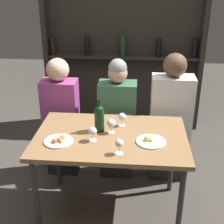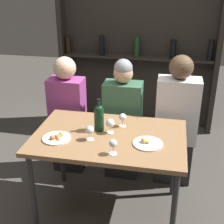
% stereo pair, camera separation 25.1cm
% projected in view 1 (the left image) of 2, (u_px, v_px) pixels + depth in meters
% --- Properties ---
extents(ground_plane, '(10.00, 10.00, 0.00)m').
position_uv_depth(ground_plane, '(111.00, 210.00, 2.79)').
color(ground_plane, '#47423D').
extents(dining_table, '(1.20, 0.79, 0.76)m').
position_uv_depth(dining_table, '(111.00, 143.00, 2.50)').
color(dining_table, olive).
rests_on(dining_table, ground_plane).
extents(wine_rack_wall, '(2.02, 0.21, 2.28)m').
position_uv_depth(wine_rack_wall, '(123.00, 40.00, 3.94)').
color(wine_rack_wall, '#28231E').
rests_on(wine_rack_wall, ground_plane).
extents(wine_bottle, '(0.08, 0.08, 0.27)m').
position_uv_depth(wine_bottle, '(99.00, 117.00, 2.49)').
color(wine_bottle, black).
rests_on(wine_bottle, dining_table).
extents(wine_glass_0, '(0.07, 0.07, 0.12)m').
position_uv_depth(wine_glass_0, '(93.00, 132.00, 2.36)').
color(wine_glass_0, silver).
rests_on(wine_glass_0, dining_table).
extents(wine_glass_1, '(0.06, 0.06, 0.12)m').
position_uv_depth(wine_glass_1, '(122.00, 117.00, 2.59)').
color(wine_glass_1, silver).
rests_on(wine_glass_1, dining_table).
extents(wine_glass_2, '(0.06, 0.06, 0.12)m').
position_uv_depth(wine_glass_2, '(119.00, 144.00, 2.19)').
color(wine_glass_2, silver).
rests_on(wine_glass_2, dining_table).
extents(wine_glass_3, '(0.07, 0.07, 0.12)m').
position_uv_depth(wine_glass_3, '(112.00, 124.00, 2.48)').
color(wine_glass_3, silver).
rests_on(wine_glass_3, dining_table).
extents(food_plate_0, '(0.22, 0.22, 0.05)m').
position_uv_depth(food_plate_0, '(59.00, 141.00, 2.37)').
color(food_plate_0, white).
rests_on(food_plate_0, dining_table).
extents(food_plate_1, '(0.23, 0.23, 0.05)m').
position_uv_depth(food_plate_1, '(150.00, 141.00, 2.37)').
color(food_plate_1, white).
rests_on(food_plate_1, dining_table).
extents(seated_person_left, '(0.34, 0.22, 1.22)m').
position_uv_depth(seated_person_left, '(61.00, 120.00, 3.12)').
color(seated_person_left, '#26262B').
rests_on(seated_person_left, ground_plane).
extents(seated_person_center, '(0.36, 0.22, 1.23)m').
position_uv_depth(seated_person_center, '(117.00, 122.00, 3.07)').
color(seated_person_center, '#26262B').
rests_on(seated_person_center, ground_plane).
extents(seated_person_right, '(0.39, 0.22, 1.29)m').
position_uv_depth(seated_person_right, '(170.00, 122.00, 3.02)').
color(seated_person_right, '#26262B').
rests_on(seated_person_right, ground_plane).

